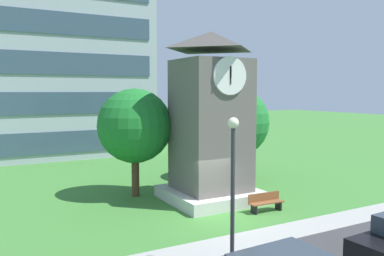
% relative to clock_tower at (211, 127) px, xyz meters
% --- Properties ---
extents(ground_plane, '(160.00, 160.00, 0.00)m').
position_rel_clock_tower_xyz_m(ground_plane, '(-1.14, -2.77, -3.88)').
color(ground_plane, '#3D7A33').
extents(kerb_strip, '(120.00, 1.60, 0.01)m').
position_rel_clock_tower_xyz_m(kerb_strip, '(-1.14, -5.59, -3.88)').
color(kerb_strip, '#9E9E99').
rests_on(kerb_strip, ground).
extents(office_building, '(19.06, 11.07, 25.60)m').
position_rel_clock_tower_xyz_m(office_building, '(-5.54, 21.33, 8.92)').
color(office_building, '#9EA8B2').
rests_on(office_building, ground).
extents(clock_tower, '(4.53, 4.53, 8.81)m').
position_rel_clock_tower_xyz_m(clock_tower, '(0.00, 0.00, 0.00)').
color(clock_tower, '#605B56').
rests_on(clock_tower, ground).
extents(park_bench, '(1.82, 0.55, 0.88)m').
position_rel_clock_tower_xyz_m(park_bench, '(1.26, -3.00, -3.42)').
color(park_bench, brown).
rests_on(park_bench, ground).
extents(street_lamp, '(0.36, 0.36, 4.93)m').
position_rel_clock_tower_xyz_m(street_lamp, '(-3.61, -7.25, -0.75)').
color(street_lamp, '#333338').
rests_on(street_lamp, ground).
extents(tree_streetside, '(4.64, 4.64, 6.08)m').
position_rel_clock_tower_xyz_m(tree_streetside, '(4.08, 3.80, -0.13)').
color(tree_streetside, '#513823').
rests_on(tree_streetside, ground).
extents(tree_by_building, '(4.06, 4.06, 5.92)m').
position_rel_clock_tower_xyz_m(tree_by_building, '(-3.17, 2.75, -0.01)').
color(tree_by_building, '#513823').
rests_on(tree_by_building, ground).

